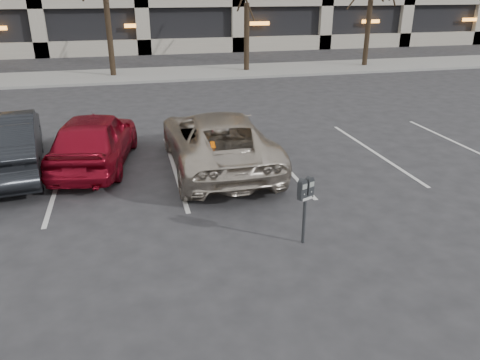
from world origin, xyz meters
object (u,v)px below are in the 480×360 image
suv_silver (217,140)px  car_red (94,139)px  car_dark (3,143)px  parking_meter (305,195)px

suv_silver → car_red: bearing=-15.3°
car_red → car_dark: size_ratio=0.89×
car_dark → suv_silver: bearing=162.5°
suv_silver → car_dark: (-5.17, 0.86, 0.06)m
suv_silver → car_dark: car_dark is taller
car_red → car_dark: car_dark is taller
parking_meter → car_dark: bearing=116.5°
car_red → car_dark: (-2.15, 0.03, 0.06)m
suv_silver → car_red: (-3.03, 0.82, -0.01)m
suv_silver → car_dark: 5.25m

